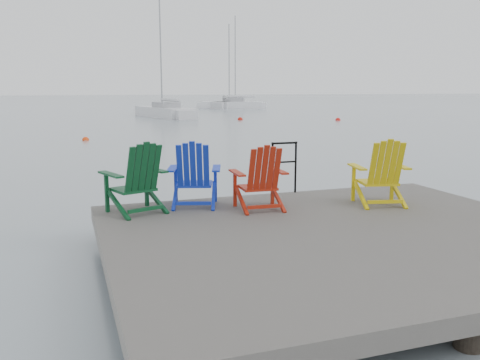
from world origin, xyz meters
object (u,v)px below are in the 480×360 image
object	(u,v)px
buoy_a	(86,140)
chair_green	(137,178)
chair_yellow	(381,172)
sailboat_mid	(234,105)
handrail	(284,163)
sailboat_near	(164,113)
buoy_d	(240,120)
buoy_c	(338,120)
chair_red	(260,178)
sailboat_far	(232,105)
chair_blue	(194,174)

from	to	relation	value
buoy_a	chair_green	bearing A→B (deg)	-89.80
chair_green	chair_yellow	size ratio (longest dim) A/B	1.01
chair_green	sailboat_mid	bearing A→B (deg)	50.79
handrail	chair_yellow	world-z (taller)	chair_yellow
sailboat_near	buoy_a	bearing A→B (deg)	-122.23
sailboat_mid	buoy_d	xyz separation A→B (m)	(-7.52, -24.09, -0.36)
chair_yellow	buoy_d	bearing A→B (deg)	88.91
buoy_a	buoy_c	xyz separation A→B (m)	(18.36, 9.30, 0.00)
chair_green	chair_red	world-z (taller)	chair_green
chair_yellow	buoy_a	bearing A→B (deg)	116.06
handrail	buoy_a	distance (m)	16.32
chair_red	chair_green	bearing A→B (deg)	171.22
handrail	buoy_a	size ratio (longest dim) A/B	2.83
handrail	buoy_d	world-z (taller)	handrail
chair_green	sailboat_far	xyz separation A→B (m)	(18.22, 50.68, -0.67)
chair_blue	sailboat_mid	world-z (taller)	sailboat_mid
chair_blue	buoy_a	bearing A→B (deg)	111.27
chair_blue	buoy_c	world-z (taller)	chair_blue
buoy_d	chair_green	bearing A→B (deg)	-111.92
sailboat_near	buoy_a	xyz separation A→B (m)	(-7.09, -18.21, -0.36)
chair_red	buoy_d	size ratio (longest dim) A/B	2.38
buoy_a	handrail	bearing A→B (deg)	-80.57
handrail	chair_red	size ratio (longest dim) A/B	0.92
sailboat_far	handrail	bearing A→B (deg)	-172.03
sailboat_near	buoy_a	distance (m)	19.55
chair_yellow	buoy_d	distance (m)	30.72
chair_green	chair_red	xyz separation A→B (m)	(1.77, -0.39, -0.03)
chair_yellow	sailboat_mid	size ratio (longest dim) A/B	0.09
sailboat_far	buoy_a	distance (m)	38.59
chair_blue	chair_green	bearing A→B (deg)	-152.40
sailboat_near	sailboat_mid	distance (m)	21.81
chair_yellow	buoy_d	size ratio (longest dim) A/B	2.52
sailboat_near	sailboat_mid	world-z (taller)	sailboat_near
handrail	sailboat_near	bearing A→B (deg)	82.65
chair_green	chair_blue	xyz separation A→B (m)	(0.89, 0.15, -0.01)
sailboat_near	sailboat_far	bearing A→B (deg)	43.68
handrail	sailboat_mid	distance (m)	54.96
chair_green	sailboat_far	distance (m)	53.86
chair_blue	chair_yellow	size ratio (longest dim) A/B	0.98
chair_yellow	buoy_c	bearing A→B (deg)	75.25
chair_green	chair_red	distance (m)	1.81
sailboat_near	buoy_a	size ratio (longest dim) A/B	36.85
chair_green	chair_blue	world-z (taller)	chair_green
chair_green	chair_blue	bearing A→B (deg)	-9.74
sailboat_mid	buoy_d	size ratio (longest dim) A/B	27.65
chair_yellow	sailboat_mid	distance (m)	55.93
chair_blue	sailboat_far	world-z (taller)	sailboat_far
sailboat_far	buoy_d	size ratio (longest dim) A/B	24.43
chair_red	sailboat_far	bearing A→B (deg)	75.70
chair_red	sailboat_far	xyz separation A→B (m)	(16.45, 51.06, -0.64)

